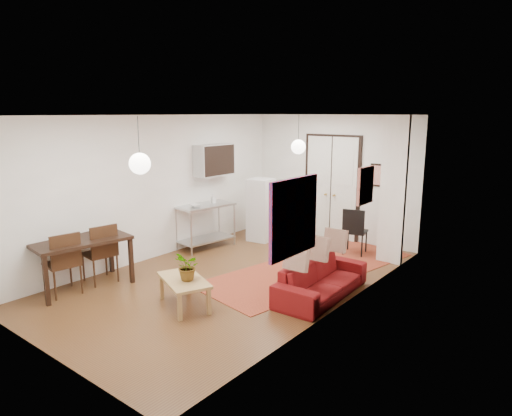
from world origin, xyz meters
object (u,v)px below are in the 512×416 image
Objects in this scene: coffee_table at (184,282)px; sofa at (322,279)px; dining_table at (80,244)px; fridge at (261,210)px; dining_chair_far at (67,256)px; kitchen_counter at (206,219)px; dining_chair_near at (104,247)px; black_side_chair at (358,226)px.

sofa is at bearing 49.08° from coffee_table.
sofa is 4.09m from dining_table.
coffee_table is 3.95m from fridge.
dining_table is at bearing -171.65° from dining_chair_far.
coffee_table is 3.16m from kitchen_counter.
kitchen_counter is 3.01m from dining_table.
fridge is (0.59, 1.22, 0.09)m from kitchen_counter.
sofa is 1.17× the size of dining_table.
kitchen_counter is 2.55m from dining_chair_near.
fridge reaches higher than kitchen_counter.
kitchen_counter is at bearing -171.65° from dining_chair_far.
dining_chair_far is (-3.41, -2.45, 0.33)m from sofa.
black_side_chair is (0.84, 4.20, 0.19)m from coffee_table.
coffee_table is 1.09× the size of dining_chair_far.
dining_chair_near reaches higher than sofa.
dining_chair_far is (-0.59, -4.47, -0.11)m from fridge.
fridge is 1.47× the size of black_side_chair.
sofa is at bearing 91.18° from black_side_chair.
kitchen_counter is at bearing -171.65° from dining_chair_near.
dining_chair_far is at bearing -158.39° from coffee_table.
kitchen_counter is at bearing 74.26° from sofa.
kitchen_counter is 0.81× the size of dining_table.
sofa is 2.22m from coffee_table.
dining_chair_near is 1.00× the size of dining_chair_far.
sofa is at bearing 134.04° from dining_chair_far.
coffee_table is 2.06m from dining_table.
coffee_table is at bearing -77.66° from fridge.
fridge is 4.27m from dining_table.
dining_chair_near is (-1.96, -0.08, 0.23)m from coffee_table.
sofa is 3.50m from fridge.
fridge is at bearing 82.06° from dining_table.
dining_chair_far is at bearing -82.00° from kitchen_counter.
coffee_table is (-1.45, -1.67, 0.11)m from sofa.
black_side_chair reaches higher than coffee_table.
dining_table reaches higher than coffee_table.
sofa reaches higher than coffee_table.
kitchen_counter is 1.36m from fridge.
kitchen_counter is 1.27× the size of dining_chair_far.
kitchen_counter is at bearing 128.42° from coffee_table.
dining_chair_far reaches higher than dining_table.
sofa is at bearing 32.92° from dining_table.
sofa is 3.85m from dining_chair_near.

